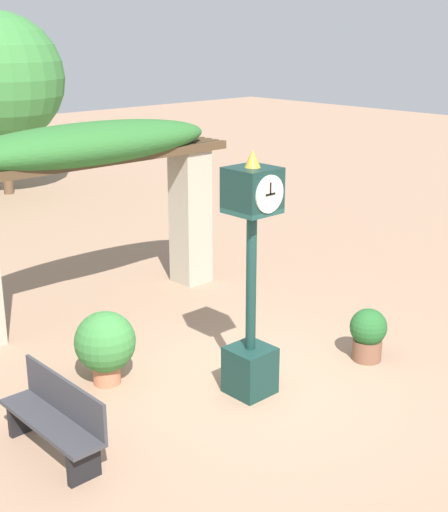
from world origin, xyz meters
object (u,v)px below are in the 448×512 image
object	(u,v)px
potted_plant_near_left	(105,344)
park_bench	(56,418)
pedestal_clock	(251,282)
potted_plant_near_right	(368,333)

from	to	relation	value
potted_plant_near_left	park_bench	world-z (taller)	potted_plant_near_left
potted_plant_near_left	park_bench	distance (m)	1.70
pedestal_clock	potted_plant_near_right	world-z (taller)	pedestal_clock
pedestal_clock	potted_plant_near_right	distance (m)	2.27
park_bench	pedestal_clock	bearing A→B (deg)	79.50
pedestal_clock	potted_plant_near_left	xyz separation A→B (m)	(-1.23, 1.50, -0.97)
pedestal_clock	potted_plant_near_left	distance (m)	2.17
potted_plant_near_left	potted_plant_near_right	size ratio (longest dim) A/B	1.31
pedestal_clock	park_bench	xyz separation A→B (m)	(-2.58, 0.48, -1.10)
potted_plant_near_left	potted_plant_near_right	world-z (taller)	potted_plant_near_left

